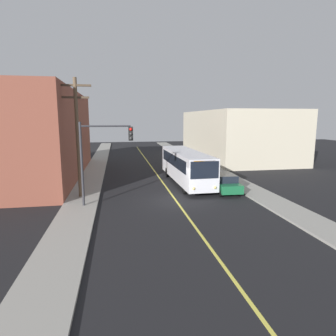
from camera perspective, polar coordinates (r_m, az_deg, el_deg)
name	(u,v)px	position (r m, az deg, el deg)	size (l,w,h in m)	color
ground_plane	(176,201)	(22.71, 1.66, -6.56)	(120.00, 120.00, 0.00)	black
sidewalk_left	(92,178)	(32.10, -14.85, -1.92)	(2.50, 90.00, 0.15)	gray
sidewalk_right	(220,174)	(34.04, 10.25, -1.10)	(2.50, 90.00, 0.15)	gray
lane_stripe_center	(153,169)	(37.17, -3.01, -0.16)	(0.16, 60.00, 0.01)	#D8CC4C
building_left_brick	(32,135)	(34.75, -25.25, 5.91)	(10.00, 23.55, 9.24)	brown
building_right_warehouse	(235,135)	(48.35, 13.13, 6.40)	(12.00, 22.89, 7.59)	beige
city_bus	(185,165)	(28.74, 3.46, 0.59)	(2.82, 12.20, 3.20)	silver
parked_car_green	(224,183)	(25.75, 11.09, -2.85)	(1.96, 4.46, 1.62)	#196038
parked_car_silver	(203,170)	(31.87, 7.02, -0.34)	(1.96, 4.46, 1.62)	#B7B7BC
utility_pole_near	(77,132)	(23.82, -17.46, 6.72)	(2.40, 0.28, 9.33)	brown
traffic_signal_left_corner	(103,148)	(21.09, -12.65, 3.88)	(3.75, 0.48, 6.00)	#2D2D33
fire_hydrant	(233,178)	(29.43, 12.75, -1.86)	(0.44, 0.26, 0.84)	red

